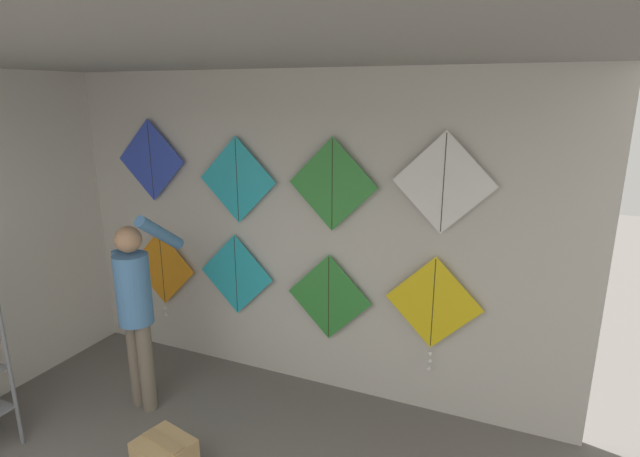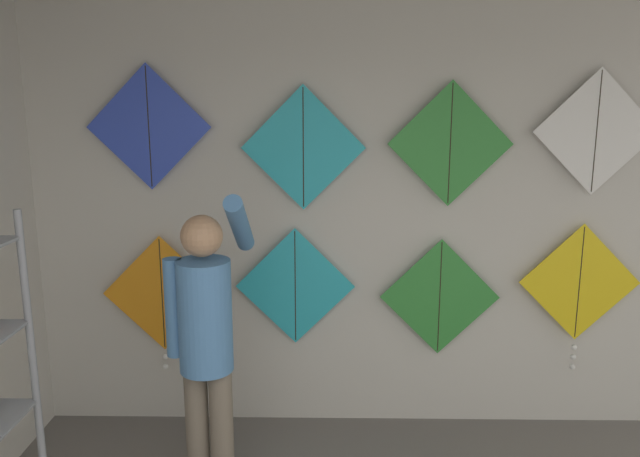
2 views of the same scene
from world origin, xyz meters
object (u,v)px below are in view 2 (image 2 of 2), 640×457
(kite_3, at_px, (579,287))
(kite_7, at_px, (596,132))
(kite_6, at_px, (450,144))
(kite_1, at_px, (295,286))
(kite_5, at_px, (303,148))
(kite_2, at_px, (440,297))
(kite_4, at_px, (149,127))
(shopkeeper, at_px, (206,336))
(kite_0, at_px, (162,296))

(kite_3, height_order, kite_7, kite_7)
(kite_3, distance_m, kite_6, 1.26)
(kite_1, height_order, kite_6, kite_6)
(kite_5, xyz_separation_m, kite_6, (0.91, 0.00, 0.02))
(kite_7, bearing_deg, kite_1, 180.00)
(kite_3, relative_size, kite_7, 1.27)
(kite_3, bearing_deg, kite_2, 179.97)
(kite_4, height_order, kite_7, kite_4)
(kite_3, xyz_separation_m, kite_5, (-1.77, 0.00, 0.89))
(kite_6, bearing_deg, shopkeeper, -148.36)
(kite_3, relative_size, kite_6, 1.27)
(kite_6, bearing_deg, kite_7, 0.00)
(kite_3, bearing_deg, kite_7, 1.53)
(kite_5, distance_m, kite_7, 1.80)
(kite_0, bearing_deg, shopkeeper, -61.65)
(kite_2, relative_size, kite_6, 1.00)
(kite_1, height_order, kite_5, kite_5)
(kite_4, height_order, kite_5, kite_4)
(kite_0, xyz_separation_m, kite_7, (2.72, 0.00, 1.07))
(kite_5, distance_m, kite_6, 0.91)
(shopkeeper, xyz_separation_m, kite_2, (1.35, 0.85, -0.06))
(kite_3, height_order, kite_5, kite_5)
(kite_5, bearing_deg, shopkeeper, -119.04)
(shopkeeper, bearing_deg, kite_4, 131.29)
(kite_0, height_order, kite_1, kite_1)
(kite_2, xyz_separation_m, kite_3, (0.89, -0.00, 0.08))
(shopkeeper, xyz_separation_m, kite_5, (0.47, 0.85, 0.90))
(shopkeeper, distance_m, kite_4, 1.42)
(kite_1, height_order, kite_4, kite_4)
(kite_4, xyz_separation_m, kite_5, (0.95, 0.00, -0.13))
(kite_7, bearing_deg, kite_4, 180.00)
(kite_6, height_order, kite_7, kite_7)
(kite_1, bearing_deg, kite_3, -0.02)
(shopkeeper, distance_m, kite_3, 2.40)
(kite_6, relative_size, kite_7, 1.00)
(kite_1, height_order, kite_2, kite_1)
(shopkeeper, relative_size, kite_5, 2.20)
(shopkeeper, distance_m, kite_1, 0.94)
(kite_5, relative_size, kite_6, 1.00)
(kite_6, xyz_separation_m, kite_7, (0.89, 0.00, 0.07))
(kite_1, relative_size, kite_6, 1.00)
(shopkeeper, height_order, kite_7, kite_7)
(kite_3, distance_m, kite_7, 0.99)
(kite_2, bearing_deg, kite_0, -179.99)
(kite_5, bearing_deg, kite_0, -179.98)
(kite_0, bearing_deg, kite_6, 0.01)
(kite_1, distance_m, kite_2, 0.94)
(kite_0, height_order, kite_5, kite_5)
(kite_0, height_order, kite_2, kite_0)
(kite_7, bearing_deg, kite_3, -178.47)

